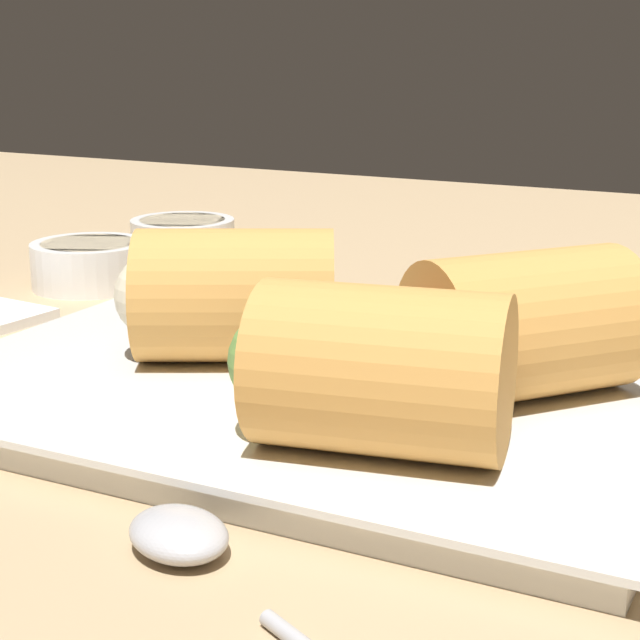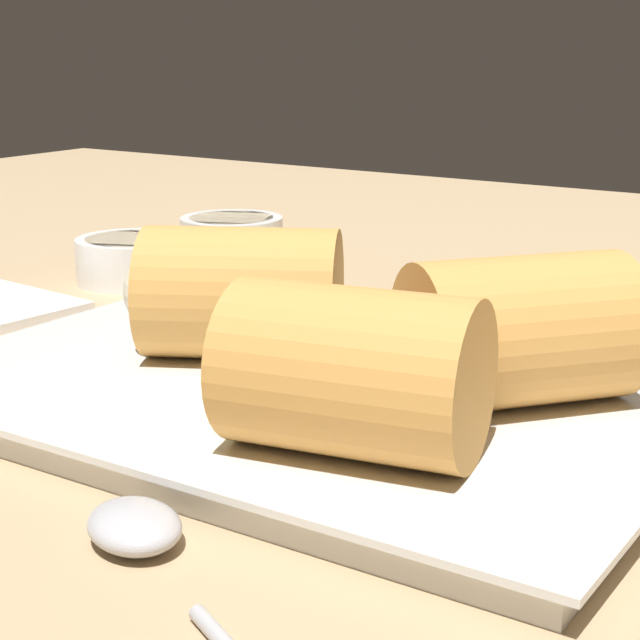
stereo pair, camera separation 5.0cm
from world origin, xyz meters
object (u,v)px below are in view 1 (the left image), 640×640
Objects in this scene: dipping_bowl_near at (90,263)px; spoon at (202,557)px; dipping_bowl_far at (183,238)px; serving_plate at (320,388)px.

spoon is (27.67, -29.16, -1.02)cm from dipping_bowl_near.
dipping_bowl_near is 0.41× the size of spoon.
dipping_bowl_near is 10.08cm from dipping_bowl_far.
dipping_bowl_near is at bearing 133.50° from spoon.
dipping_bowl_far is at bearing 124.69° from spoon.
dipping_bowl_far reaches higher than spoon.
dipping_bowl_near is (-23.84, 13.53, 0.86)cm from serving_plate.
spoon is at bearing -76.24° from serving_plate.
serving_plate is 16.09cm from spoon.
serving_plate is 4.41× the size of dipping_bowl_far.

